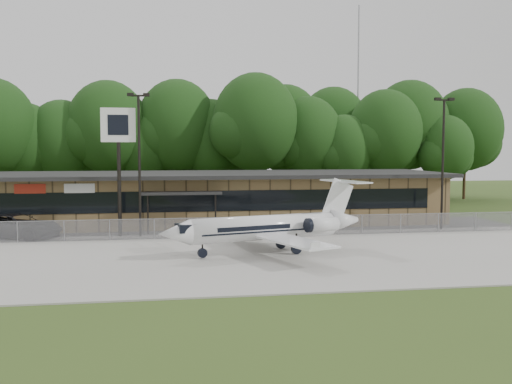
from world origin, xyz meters
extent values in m
plane|color=#364D1B|center=(0.00, 0.00, 0.00)|extent=(160.00, 160.00, 0.00)
cube|color=#9E9B93|center=(0.00, 8.00, 0.04)|extent=(64.00, 18.00, 0.08)
cube|color=#383835|center=(0.00, 19.50, 0.03)|extent=(50.00, 9.00, 0.06)
cube|color=brown|center=(0.00, 24.00, 2.00)|extent=(40.00, 10.00, 4.00)
cube|color=black|center=(0.00, 18.98, 2.30)|extent=(36.00, 0.08, 1.60)
cube|color=black|center=(0.00, 23.50, 4.15)|extent=(41.00, 11.50, 0.30)
cube|color=black|center=(-2.00, 18.40, 3.00)|extent=(6.00, 1.60, 0.20)
cube|color=#AD2715|center=(-13.00, 18.95, 3.40)|extent=(2.20, 0.06, 0.70)
cube|color=silver|center=(-9.50, 18.95, 3.40)|extent=(2.20, 0.06, 0.70)
cube|color=gray|center=(0.00, 15.00, 0.75)|extent=(46.00, 0.03, 1.50)
cube|color=gray|center=(0.00, 15.00, 1.50)|extent=(46.00, 0.04, 0.04)
cylinder|color=gray|center=(22.00, 48.00, 12.50)|extent=(0.20, 0.20, 25.00)
cylinder|color=black|center=(-5.00, 16.50, 5.00)|extent=(0.18, 0.18, 10.00)
cube|color=black|center=(-5.00, 16.50, 10.05)|extent=(1.20, 0.12, 0.12)
cube|color=black|center=(-5.55, 16.50, 10.12)|extent=(0.45, 0.30, 0.22)
cube|color=black|center=(-4.45, 16.50, 10.12)|extent=(0.45, 0.30, 0.22)
cylinder|color=black|center=(18.00, 16.50, 5.00)|extent=(0.18, 0.18, 10.00)
cube|color=black|center=(18.00, 16.50, 10.05)|extent=(1.20, 0.12, 0.12)
cube|color=black|center=(17.45, 16.50, 10.12)|extent=(0.45, 0.30, 0.22)
cube|color=black|center=(18.55, 16.50, 10.12)|extent=(0.45, 0.30, 0.22)
cylinder|color=white|center=(2.57, 8.45, 1.56)|extent=(9.26, 3.86, 1.47)
cone|color=white|center=(-2.75, 6.99, 1.56)|extent=(2.16, 1.91, 1.47)
cone|color=white|center=(7.98, 9.94, 1.70)|extent=(2.34, 1.96, 1.47)
cube|color=white|center=(3.82, 5.65, 1.15)|extent=(3.42, 5.86, 0.11)
cube|color=white|center=(2.21, 11.50, 1.15)|extent=(3.42, 5.86, 0.11)
cylinder|color=white|center=(6.07, 8.22, 1.70)|extent=(2.17, 1.34, 0.83)
cylinder|color=white|center=(5.46, 10.44, 1.70)|extent=(2.17, 1.34, 0.83)
cube|color=white|center=(7.54, 9.82, 3.04)|extent=(2.21, 0.72, 2.77)
cube|color=white|center=(8.07, 9.97, 4.19)|extent=(2.28, 4.40, 0.09)
cube|color=black|center=(-2.13, 7.16, 1.82)|extent=(1.18, 1.31, 0.46)
cube|color=black|center=(4.17, 8.89, 0.32)|extent=(1.30, 2.32, 0.64)
cylinder|color=black|center=(-1.16, 7.43, 0.32)|extent=(0.68, 0.68, 0.20)
imported|color=#2C2C2E|center=(-13.57, 17.23, 0.88)|extent=(6.93, 4.92, 1.75)
cylinder|color=black|center=(-6.45, 16.80, 4.38)|extent=(0.27, 0.27, 8.77)
cube|color=silver|center=(-6.45, 16.80, 8.00)|extent=(2.42, 0.32, 2.41)
cube|color=black|center=(-6.44, 16.66, 8.00)|extent=(1.43, 0.07, 1.42)
camera|label=1|loc=(-3.19, -24.71, 6.33)|focal=40.00mm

